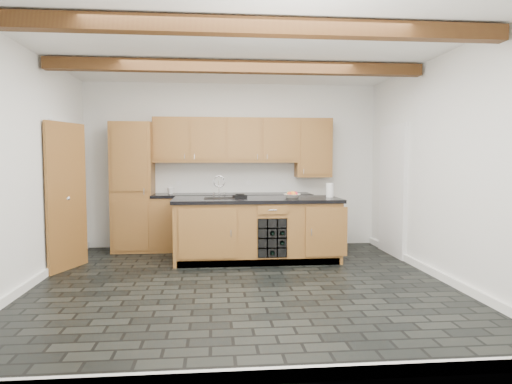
{
  "coord_description": "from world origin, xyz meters",
  "views": [
    {
      "loc": [
        -0.34,
        -5.42,
        1.49
      ],
      "look_at": [
        0.25,
        0.8,
        1.05
      ],
      "focal_mm": 32.0,
      "sensor_mm": 36.0,
      "label": 1
    }
  ],
  "objects_px": {
    "kitchen_scale": "(240,196)",
    "paper_towel": "(330,190)",
    "fruit_bowl": "(292,196)",
    "island": "(257,229)"
  },
  "relations": [
    {
      "from": "island",
      "to": "kitchen_scale",
      "type": "xyz_separation_m",
      "value": [
        -0.25,
        0.06,
        0.49
      ]
    },
    {
      "from": "island",
      "to": "paper_towel",
      "type": "height_order",
      "value": "paper_towel"
    },
    {
      "from": "kitchen_scale",
      "to": "fruit_bowl",
      "type": "bearing_deg",
      "value": -27.9
    },
    {
      "from": "kitchen_scale",
      "to": "fruit_bowl",
      "type": "relative_size",
      "value": 0.88
    },
    {
      "from": "fruit_bowl",
      "to": "paper_towel",
      "type": "relative_size",
      "value": 1.18
    },
    {
      "from": "fruit_bowl",
      "to": "kitchen_scale",
      "type": "bearing_deg",
      "value": 170.78
    },
    {
      "from": "island",
      "to": "paper_towel",
      "type": "bearing_deg",
      "value": 2.43
    },
    {
      "from": "kitchen_scale",
      "to": "paper_towel",
      "type": "xyz_separation_m",
      "value": [
        1.37,
        -0.01,
        0.08
      ]
    },
    {
      "from": "kitchen_scale",
      "to": "paper_towel",
      "type": "relative_size",
      "value": 1.04
    },
    {
      "from": "paper_towel",
      "to": "fruit_bowl",
      "type": "bearing_deg",
      "value": -169.48
    }
  ]
}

